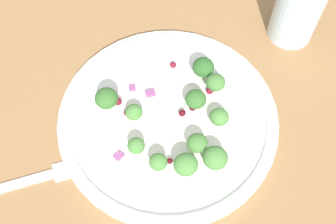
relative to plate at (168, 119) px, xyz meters
The scene contains 27 objects.
ground_plane 3.12cm from the plate, 136.89° to the right, with size 180.00×180.00×2.00cm, color olive.
plate is the anchor object (origin of this frame).
dressing_pool 0.44cm from the plate, 90.00° to the right, with size 16.41×16.41×0.20cm, color white.
broccoli_floret_0 8.30cm from the plate, 117.82° to the right, with size 2.92×2.92×2.95cm.
broccoli_floret_1 7.25cm from the plate, 27.35° to the right, with size 2.17×2.17×2.20cm.
broccoli_floret_2 6.66cm from the plate, 65.69° to the left, with size 2.42×2.42×2.45cm.
broccoli_floret_3 4.64cm from the plate, 107.20° to the right, with size 2.20×2.20×2.22cm.
broccoli_floret_4 7.60cm from the plate, 102.32° to the left, with size 2.51×2.51×2.54cm.
broccoli_floret_5 4.45cm from the plate, 96.18° to the left, with size 2.69×2.69×2.72cm.
broccoli_floret_6 7.94cm from the plate, ahead, with size 2.86×2.86×2.90cm.
broccoli_floret_7 6.08cm from the plate, 20.25° to the left, with size 2.48×2.48×2.52cm.
broccoli_floret_8 6.39cm from the plate, 56.76° to the right, with size 2.11×2.11×2.14cm.
broccoli_floret_9 8.77cm from the plate, 22.91° to the left, with size 2.97×2.97×3.01cm.
broccoli_floret_10 8.18cm from the plate, 125.74° to the left, with size 2.86×2.86×2.90cm.
cranberry_0 6.29cm from the plate, 14.29° to the right, with size 0.71×0.71×0.71cm, color #4C0A14.
cranberry_1 3.50cm from the plate, 93.59° to the left, with size 0.92×0.92×0.92cm, color #4C0A14.
cranberry_2 2.09cm from the plate, 81.89° to the left, with size 0.90×0.90×0.90cm, color #4C0A14.
cranberry_3 7.88cm from the plate, 156.97° to the left, with size 0.85×0.85×0.85cm, color maroon.
cranberry_4 6.80cm from the plate, 124.28° to the right, with size 1.00×1.00×1.00cm, color maroon.
cranberry_5 6.65cm from the plate, 105.68° to the left, with size 0.97×0.97×0.97cm, color maroon.
cranberry_6 5.37cm from the plate, 108.85° to the right, with size 0.73×0.73×0.73cm, color maroon.
onion_bit_0 8.07cm from the plate, 65.90° to the right, with size 1.16×0.93×0.32cm, color #934C84.
onion_bit_1 6.35cm from the plate, 149.56° to the right, with size 0.80×0.88×0.53cm, color #934C84.
onion_bit_2 4.14cm from the plate, 163.18° to the right, with size 1.26×0.91×0.42cm, color #934C84.
onion_bit_3 6.41cm from the plate, 30.38° to the right, with size 1.08×1.14×0.47cm, color #934C84.
fork 20.16cm from the plate, 82.91° to the right, with size 2.43×18.61×0.50cm.
water_glass 23.47cm from the plate, 111.75° to the left, with size 6.45×6.45×10.05cm, color silver.
Camera 1 is at (25.81, -6.04, 49.37)cm, focal length 45.44 mm.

